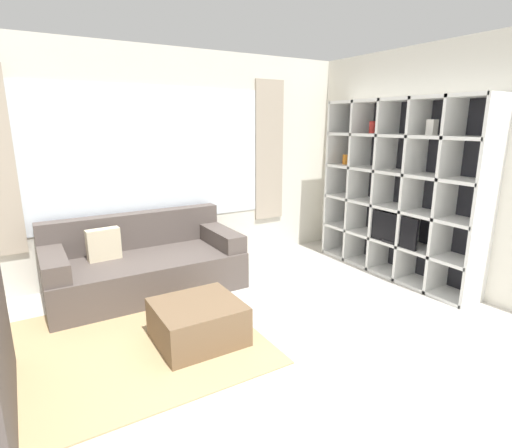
# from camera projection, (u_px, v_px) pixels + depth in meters

# --- Properties ---
(ground_plane) EXTENTS (16.00, 16.00, 0.00)m
(ground_plane) POSITION_uv_depth(u_px,v_px,m) (318.00, 426.00, 2.49)
(ground_plane) COLOR beige
(wall_back) EXTENTS (6.53, 0.11, 2.70)m
(wall_back) POSITION_uv_depth(u_px,v_px,m) (153.00, 164.00, 4.80)
(wall_back) COLOR silver
(wall_back) RESTS_ON ground_plane
(wall_right) EXTENTS (0.07, 4.35, 2.70)m
(wall_right) POSITION_uv_depth(u_px,v_px,m) (413.00, 164.00, 4.81)
(wall_right) COLOR silver
(wall_right) RESTS_ON ground_plane
(area_rug) EXTENTS (2.57, 1.90, 0.01)m
(area_rug) POSITION_uv_depth(u_px,v_px,m) (100.00, 352.00, 3.29)
(area_rug) COLOR tan
(area_rug) RESTS_ON ground_plane
(shelving_unit) EXTENTS (0.40, 2.17, 2.12)m
(shelving_unit) POSITION_uv_depth(u_px,v_px,m) (399.00, 190.00, 4.79)
(shelving_unit) COLOR #232328
(shelving_unit) RESTS_ON ground_plane
(couch_main) EXTENTS (2.06, 0.99, 0.82)m
(couch_main) POSITION_uv_depth(u_px,v_px,m) (144.00, 265.00, 4.46)
(couch_main) COLOR #564C47
(couch_main) RESTS_ON ground_plane
(ottoman) EXTENTS (0.71, 0.66, 0.35)m
(ottoman) POSITION_uv_depth(u_px,v_px,m) (198.00, 322.00, 3.43)
(ottoman) COLOR brown
(ottoman) RESTS_ON ground_plane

